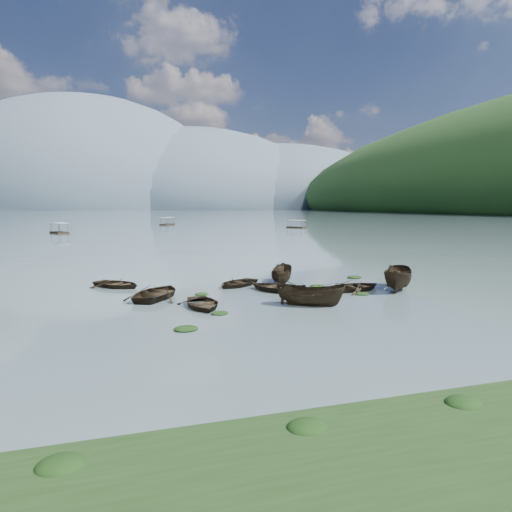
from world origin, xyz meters
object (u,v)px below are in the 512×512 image
object	(u,v)px
rowboat_3	(279,291)
pontoon_left	(59,233)
pontoon_centre	(167,225)
rowboat_0	(202,307)

from	to	relation	value
rowboat_3	pontoon_left	xyz separation A→B (m)	(-22.65, 77.64, 0.00)
rowboat_3	pontoon_centre	bearing A→B (deg)	-132.38
pontoon_left	rowboat_0	bearing A→B (deg)	-102.73
rowboat_0	rowboat_3	xyz separation A→B (m)	(6.14, 3.48, 0.00)
rowboat_3	pontoon_left	world-z (taller)	pontoon_left
rowboat_3	pontoon_left	size ratio (longest dim) A/B	0.79
rowboat_3	rowboat_0	bearing A→B (deg)	-10.56
pontoon_centre	rowboat_0	bearing A→B (deg)	-63.29
pontoon_left	pontoon_centre	size ratio (longest dim) A/B	0.96
rowboat_3	pontoon_centre	size ratio (longest dim) A/B	0.76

